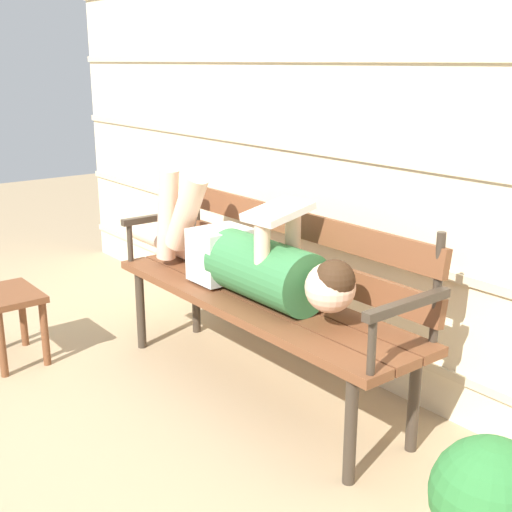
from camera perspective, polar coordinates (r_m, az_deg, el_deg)
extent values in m
plane|color=tan|center=(2.98, -1.57, -11.91)|extent=(12.00, 12.00, 0.00)
cube|color=beige|center=(3.02, 7.49, 12.52)|extent=(4.97, 0.06, 2.43)
cube|color=beige|center=(3.22, 6.39, -5.78)|extent=(4.97, 0.02, 0.04)
cube|color=beige|center=(3.09, 6.62, 1.20)|extent=(4.97, 0.02, 0.04)
cube|color=beige|center=(3.01, 6.88, 8.66)|extent=(4.97, 0.02, 0.04)
cube|color=beige|center=(2.99, 7.15, 16.38)|extent=(4.97, 0.02, 0.04)
cube|color=brown|center=(2.78, -2.32, -4.43)|extent=(1.66, 0.13, 0.04)
cube|color=brown|center=(2.86, 0.00, -3.81)|extent=(1.66, 0.13, 0.04)
cube|color=brown|center=(2.95, 2.18, -3.22)|extent=(1.66, 0.13, 0.04)
cube|color=brown|center=(2.95, 3.17, -0.61)|extent=(1.59, 0.05, 0.11)
cube|color=brown|center=(2.90, 3.23, 2.85)|extent=(1.59, 0.05, 0.11)
cylinder|color=#382D23|center=(3.51, -5.05, 3.66)|extent=(0.03, 0.03, 0.40)
cylinder|color=#382D23|center=(2.43, 15.17, -2.64)|extent=(0.03, 0.03, 0.40)
cylinder|color=#382D23|center=(3.43, -9.80, -4.52)|extent=(0.04, 0.04, 0.41)
cylinder|color=#382D23|center=(2.36, 8.04, -14.49)|extent=(0.04, 0.04, 0.41)
cylinder|color=#382D23|center=(3.59, -5.13, -3.40)|extent=(0.04, 0.04, 0.41)
cylinder|color=#382D23|center=(2.59, 13.28, -11.92)|extent=(0.04, 0.04, 0.41)
cube|color=#382D23|center=(3.44, -8.32, 3.27)|extent=(0.04, 0.40, 0.03)
cylinder|color=#382D23|center=(3.39, -10.68, 1.21)|extent=(0.03, 0.03, 0.20)
cube|color=#382D23|center=(2.25, 12.81, -4.03)|extent=(0.04, 0.40, 0.03)
cylinder|color=#382D23|center=(2.17, 9.83, -7.50)|extent=(0.03, 0.03, 0.20)
cylinder|color=#33703D|center=(2.77, 0.80, -1.27)|extent=(0.52, 0.26, 0.26)
cube|color=silver|center=(3.01, -3.05, 0.18)|extent=(0.20, 0.25, 0.23)
sphere|color=beige|center=(2.49, 6.33, -2.69)|extent=(0.19, 0.19, 0.19)
sphere|color=#382314|center=(2.46, 6.68, -2.07)|extent=(0.16, 0.16, 0.16)
cylinder|color=beige|center=(3.08, -5.95, 3.81)|extent=(0.30, 0.11, 0.40)
cylinder|color=beige|center=(3.23, -7.54, 3.53)|extent=(0.15, 0.09, 0.45)
cylinder|color=beige|center=(3.45, -6.81, 0.88)|extent=(0.80, 0.10, 0.10)
cylinder|color=beige|center=(2.62, 0.52, 0.60)|extent=(0.06, 0.06, 0.25)
cylinder|color=beige|center=(2.72, 3.15, 1.16)|extent=(0.06, 0.06, 0.25)
cube|color=silver|center=(2.64, 1.89, 3.81)|extent=(0.20, 0.26, 0.07)
cube|color=brown|center=(3.40, -20.28, -3.11)|extent=(0.37, 0.25, 0.03)
cylinder|color=brown|center=(3.30, -20.83, -7.02)|extent=(0.04, 0.04, 0.32)
cylinder|color=brown|center=(3.62, -19.23, -4.81)|extent=(0.04, 0.04, 0.32)
cylinder|color=brown|center=(3.36, -17.53, -6.30)|extent=(0.04, 0.04, 0.32)
sphere|color=#2D7033|center=(1.82, 19.29, -18.78)|extent=(0.30, 0.30, 0.30)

